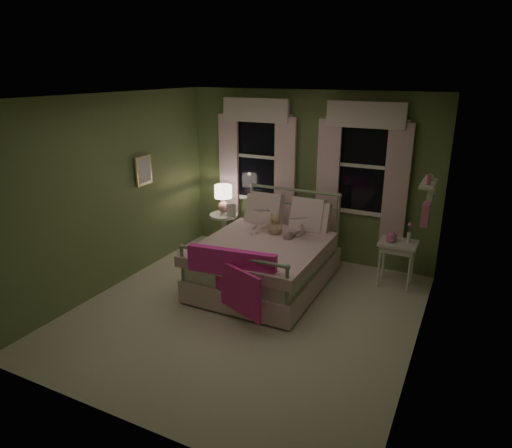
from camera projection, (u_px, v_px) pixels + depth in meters
The scene contains 18 objects.
room_shell at pixel (245, 213), 5.27m from camera, with size 4.20×4.20×4.20m.
bed at pixel (267, 259), 6.32m from camera, with size 1.58×2.04×1.18m.
pink_throw at pixel (231, 272), 5.38m from camera, with size 1.10×0.45×0.71m.
child_left at pixel (262, 210), 6.62m from camera, with size 0.27×0.18×0.74m, color #F7D1DD.
child_right at pixel (298, 218), 6.40m from camera, with size 0.32×0.25×0.65m, color #F7D1DD.
book_left at pixel (255, 213), 6.40m from camera, with size 0.20×0.27×0.03m, color beige.
book_right at pixel (291, 221), 6.18m from camera, with size 0.20×0.27×0.02m, color beige.
teddy_bear at pixel (275, 225), 6.41m from camera, with size 0.24×0.21×0.33m.
nightstand_left at pixel (224, 228), 7.46m from camera, with size 0.46×0.46×0.65m.
table_lamp at pixel (223, 196), 7.28m from camera, with size 0.28×0.28×0.45m.
book_nightstand at pixel (227, 216), 7.27m from camera, with size 0.16×0.22×0.02m, color beige.
nightstand_right at pixel (398, 249), 6.23m from camera, with size 0.50×0.40×0.64m.
pink_toy at pixel (391, 237), 6.22m from camera, with size 0.14×0.18×0.14m.
bud_vase at pixel (409, 232), 6.14m from camera, with size 0.06×0.06×0.28m.
window_left at pixel (256, 152), 7.25m from camera, with size 1.34×0.13×1.96m.
window_right at pixel (363, 162), 6.53m from camera, with size 1.34×0.13×1.96m.
wall_shelf at pixel (427, 199), 5.00m from camera, with size 0.15×0.50×0.60m.
framed_picture at pixel (144, 171), 6.53m from camera, with size 0.03×0.32×0.42m.
Camera 1 is at (2.35, -4.45, 2.88)m, focal length 32.00 mm.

